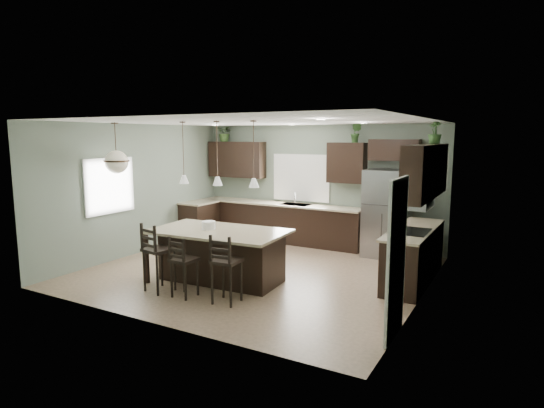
% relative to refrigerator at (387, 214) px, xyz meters
% --- Properties ---
extents(ground, '(6.00, 6.00, 0.00)m').
position_rel_refrigerator_xyz_m(ground, '(-1.82, -2.29, -0.93)').
color(ground, '#9E8466').
rests_on(ground, ground).
extents(pantry_door, '(0.04, 0.82, 2.04)m').
position_rel_refrigerator_xyz_m(pantry_door, '(1.16, -3.84, 0.09)').
color(pantry_door, white).
rests_on(pantry_door, ground).
extents(window_back, '(1.35, 0.02, 1.00)m').
position_rel_refrigerator_xyz_m(window_back, '(-2.22, 0.44, 0.62)').
color(window_back, white).
rests_on(window_back, room_shell).
extents(window_left, '(0.02, 1.10, 1.00)m').
position_rel_refrigerator_xyz_m(window_left, '(-4.80, -3.09, 0.62)').
color(window_left, white).
rests_on(window_left, room_shell).
extents(left_return_cabs, '(0.60, 0.90, 0.90)m').
position_rel_refrigerator_xyz_m(left_return_cabs, '(-4.52, -0.59, -0.48)').
color(left_return_cabs, black).
rests_on(left_return_cabs, ground).
extents(left_return_countertop, '(0.66, 0.96, 0.04)m').
position_rel_refrigerator_xyz_m(left_return_countertop, '(-4.50, -0.59, -0.01)').
color(left_return_countertop, '#BCAC8E').
rests_on(left_return_countertop, left_return_cabs).
extents(back_lower_cabs, '(4.20, 0.60, 0.90)m').
position_rel_refrigerator_xyz_m(back_lower_cabs, '(-2.67, 0.16, -0.48)').
color(back_lower_cabs, black).
rests_on(back_lower_cabs, ground).
extents(back_countertop, '(4.20, 0.66, 0.04)m').
position_rel_refrigerator_xyz_m(back_countertop, '(-2.67, 0.14, -0.01)').
color(back_countertop, '#BCAC8E').
rests_on(back_countertop, back_lower_cabs).
extents(sink_inset, '(0.70, 0.45, 0.01)m').
position_rel_refrigerator_xyz_m(sink_inset, '(-2.22, 0.14, 0.01)').
color(sink_inset, gray).
rests_on(sink_inset, back_countertop).
extents(faucet, '(0.02, 0.02, 0.28)m').
position_rel_refrigerator_xyz_m(faucet, '(-2.22, 0.11, 0.16)').
color(faucet, silver).
rests_on(faucet, back_countertop).
extents(back_upper_left, '(1.55, 0.34, 0.90)m').
position_rel_refrigerator_xyz_m(back_upper_left, '(-3.97, 0.29, 1.02)').
color(back_upper_left, black).
rests_on(back_upper_left, room_shell).
extents(back_upper_right, '(0.85, 0.34, 0.90)m').
position_rel_refrigerator_xyz_m(back_upper_right, '(-1.02, 0.29, 1.02)').
color(back_upper_right, black).
rests_on(back_upper_right, room_shell).
extents(fridge_header, '(1.05, 0.34, 0.45)m').
position_rel_refrigerator_xyz_m(fridge_header, '(0.03, 0.29, 1.32)').
color(fridge_header, black).
rests_on(fridge_header, room_shell).
extents(right_lower_cabs, '(0.60, 2.35, 0.90)m').
position_rel_refrigerator_xyz_m(right_lower_cabs, '(0.88, -1.42, -0.48)').
color(right_lower_cabs, black).
rests_on(right_lower_cabs, ground).
extents(right_countertop, '(0.66, 2.35, 0.04)m').
position_rel_refrigerator_xyz_m(right_countertop, '(0.86, -1.42, -0.01)').
color(right_countertop, '#BCAC8E').
rests_on(right_countertop, right_lower_cabs).
extents(cooktop, '(0.58, 0.75, 0.02)m').
position_rel_refrigerator_xyz_m(cooktop, '(0.86, -1.69, 0.02)').
color(cooktop, black).
rests_on(cooktop, right_countertop).
extents(wall_oven_front, '(0.01, 0.72, 0.60)m').
position_rel_refrigerator_xyz_m(wall_oven_front, '(0.58, -1.69, -0.48)').
color(wall_oven_front, gray).
rests_on(wall_oven_front, right_lower_cabs).
extents(right_upper_cabs, '(0.34, 2.35, 0.90)m').
position_rel_refrigerator_xyz_m(right_upper_cabs, '(1.01, -1.42, 1.02)').
color(right_upper_cabs, black).
rests_on(right_upper_cabs, room_shell).
extents(microwave, '(0.40, 0.75, 0.40)m').
position_rel_refrigerator_xyz_m(microwave, '(0.96, -1.69, 0.62)').
color(microwave, gray).
rests_on(microwave, right_upper_cabs).
extents(refrigerator, '(0.90, 0.74, 1.85)m').
position_rel_refrigerator_xyz_m(refrigerator, '(0.00, 0.00, 0.00)').
color(refrigerator, gray).
rests_on(refrigerator, ground).
extents(kitchen_island, '(2.42, 1.48, 0.92)m').
position_rel_refrigerator_xyz_m(kitchen_island, '(-2.09, -3.13, -0.46)').
color(kitchen_island, black).
rests_on(kitchen_island, ground).
extents(serving_dish, '(0.24, 0.24, 0.14)m').
position_rel_refrigerator_xyz_m(serving_dish, '(-2.29, -3.14, 0.07)').
color(serving_dish, white).
rests_on(serving_dish, kitchen_island).
extents(bar_stool_left, '(0.50, 0.50, 1.15)m').
position_rel_refrigerator_xyz_m(bar_stool_left, '(-2.66, -4.01, -0.35)').
color(bar_stool_left, black).
rests_on(bar_stool_left, ground).
extents(bar_stool_center, '(0.38, 0.38, 0.99)m').
position_rel_refrigerator_xyz_m(bar_stool_center, '(-2.12, -4.01, -0.43)').
color(bar_stool_center, black).
rests_on(bar_stool_center, ground).
extents(bar_stool_right, '(0.43, 0.43, 1.09)m').
position_rel_refrigerator_xyz_m(bar_stool_right, '(-1.38, -3.91, -0.38)').
color(bar_stool_right, black).
rests_on(bar_stool_right, ground).
extents(pendant_left, '(0.17, 0.17, 1.10)m').
position_rel_refrigerator_xyz_m(pendant_left, '(-2.79, -3.17, 1.32)').
color(pendant_left, white).
rests_on(pendant_left, room_shell).
extents(pendant_center, '(0.17, 0.17, 1.10)m').
position_rel_refrigerator_xyz_m(pendant_center, '(-2.09, -3.13, 1.32)').
color(pendant_center, silver).
rests_on(pendant_center, room_shell).
extents(pendant_right, '(0.17, 0.17, 1.10)m').
position_rel_refrigerator_xyz_m(pendant_right, '(-1.39, -3.08, 1.32)').
color(pendant_right, white).
rests_on(pendant_right, room_shell).
extents(chandelier, '(0.48, 0.48, 0.97)m').
position_rel_refrigerator_xyz_m(chandelier, '(-4.35, -3.28, 1.39)').
color(chandelier, beige).
rests_on(chandelier, room_shell).
extents(plant_back_left, '(0.49, 0.45, 0.47)m').
position_rel_refrigerator_xyz_m(plant_back_left, '(-4.30, 0.26, 1.71)').
color(plant_back_left, '#375726').
rests_on(plant_back_left, back_upper_left).
extents(plant_back_right, '(0.28, 0.24, 0.43)m').
position_rel_refrigerator_xyz_m(plant_back_right, '(-0.81, 0.26, 1.69)').
color(plant_back_right, '#325B27').
rests_on(plant_back_right, back_upper_right).
extents(plant_right_wall, '(0.32, 0.32, 0.43)m').
position_rel_refrigerator_xyz_m(plant_right_wall, '(0.98, -0.58, 1.69)').
color(plant_right_wall, '#2E5525').
rests_on(plant_right_wall, right_upper_cabs).
extents(room_shell, '(6.00, 6.00, 6.00)m').
position_rel_refrigerator_xyz_m(room_shell, '(-1.82, -2.29, 0.77)').
color(room_shell, slate).
rests_on(room_shell, ground).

